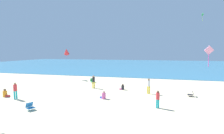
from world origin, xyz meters
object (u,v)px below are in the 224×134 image
object	(u,v)px
person_6	(149,85)
person_4	(122,87)
person_0	(5,94)
kite_pink	(209,51)
beach_chair_near_camera	(30,106)
kite_green	(203,15)
person_2	(103,96)
person_1	(94,81)
person_5	(158,98)
person_3	(15,90)
beach_chair_far_left	(191,94)
kite_red	(66,51)
beach_chair_far_right	(93,81)

from	to	relation	value
person_6	person_4	bearing A→B (deg)	-90.22
person_0	kite_pink	bearing A→B (deg)	-13.78
beach_chair_near_camera	kite_green	distance (m)	28.47
person_2	person_1	bearing A→B (deg)	-25.13
person_4	person_5	size ratio (longest dim) A/B	0.50
person_4	kite_pink	distance (m)	10.88
beach_chair_near_camera	kite_green	bearing A→B (deg)	78.50
person_3	person_5	size ratio (longest dim) A/B	1.14
person_6	kite_green	world-z (taller)	kite_green
person_5	person_6	size ratio (longest dim) A/B	0.86
beach_chair_far_left	person_2	xyz separation A→B (m)	(-8.15, -2.86, 0.03)
person_5	kite_red	world-z (taller)	kite_red
beach_chair_near_camera	person_1	bearing A→B (deg)	103.89
person_6	kite_pink	bearing A→B (deg)	53.14
kite_green	kite_red	world-z (taller)	kite_green
beach_chair_far_right	person_5	world-z (taller)	person_5
person_0	person_4	size ratio (longest dim) A/B	1.16
person_2	kite_red	distance (m)	14.08
person_0	person_5	bearing A→B (deg)	-7.64
beach_chair_far_right	person_4	xyz separation A→B (m)	(4.95, -3.36, -0.02)
beach_chair_near_camera	beach_chair_far_right	xyz separation A→B (m)	(0.52, 11.84, -0.01)
person_5	person_2	bearing A→B (deg)	-140.69
person_0	person_2	xyz separation A→B (m)	(9.50, 1.67, -0.01)
person_4	person_5	xyz separation A→B (m)	(3.84, -5.63, 0.55)
person_1	person_5	distance (m)	9.22
kite_green	beach_chair_near_camera	bearing A→B (deg)	-128.44
beach_chair_far_left	person_1	bearing A→B (deg)	0.86
beach_chair_far_left	person_4	xyz separation A→B (m)	(-7.12, 1.30, 0.00)
person_0	kite_red	size ratio (longest dim) A/B	0.51
person_0	kite_red	xyz separation A→B (m)	(0.30, 11.48, 4.14)
person_4	kite_pink	bearing A→B (deg)	137.64
beach_chair_far_left	person_1	size ratio (longest dim) A/B	0.42
person_6	person_1	bearing A→B (deg)	-77.98
kite_red	beach_chair_far_right	bearing A→B (deg)	-23.47
beach_chair_far_left	beach_chair_far_right	xyz separation A→B (m)	(-12.07, 4.66, 0.02)
beach_chair_near_camera	person_5	size ratio (longest dim) A/B	0.54
person_4	beach_chair_far_right	bearing A→B (deg)	-28.72
beach_chair_far_left	kite_pink	distance (m)	7.43
beach_chair_far_right	person_3	world-z (taller)	person_3
person_6	kite_pink	size ratio (longest dim) A/B	1.25
beach_chair_far_right	kite_pink	distance (m)	16.46
beach_chair_near_camera	person_5	xyz separation A→B (m)	(9.31, 2.85, 0.52)
beach_chair_far_left	kite_pink	bearing A→B (deg)	94.00
person_1	kite_red	size ratio (longest dim) A/B	1.00
beach_chair_near_camera	kite_pink	world-z (taller)	kite_pink
beach_chair_far_right	kite_green	world-z (taller)	kite_green
kite_pink	kite_red	bearing A→B (deg)	142.35
beach_chair_far_left	person_2	size ratio (longest dim) A/B	0.85
person_1	person_2	world-z (taller)	person_1
person_5	kite_green	size ratio (longest dim) A/B	0.99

